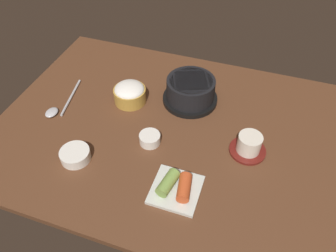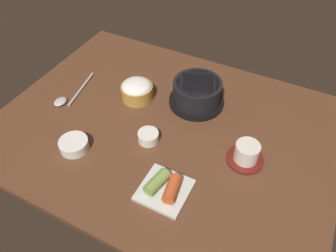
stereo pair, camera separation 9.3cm
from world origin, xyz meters
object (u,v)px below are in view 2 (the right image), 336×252
at_px(stone_pot, 197,93).
at_px(spoon, 68,97).
at_px(banchan_cup_center, 148,136).
at_px(side_bowl_near, 74,144).
at_px(rice_bowl, 137,90).
at_px(kimchi_plate, 164,188).
at_px(tea_cup_with_saucer, 246,154).

distance_m(stone_pot, spoon, 0.42).
bearing_deg(banchan_cup_center, side_bowl_near, -144.62).
relative_size(rice_bowl, kimchi_plate, 0.85).
height_order(banchan_cup_center, side_bowl_near, same).
relative_size(rice_bowl, side_bowl_near, 1.26).
distance_m(tea_cup_with_saucer, spoon, 0.60).
distance_m(rice_bowl, banchan_cup_center, 0.19).
relative_size(rice_bowl, spoon, 0.52).
distance_m(stone_pot, rice_bowl, 0.19).
relative_size(stone_pot, tea_cup_with_saucer, 1.73).
height_order(tea_cup_with_saucer, spoon, tea_cup_with_saucer).
relative_size(tea_cup_with_saucer, banchan_cup_center, 1.69).
relative_size(stone_pot, rice_bowl, 1.71).
bearing_deg(side_bowl_near, rice_bowl, 80.29).
xyz_separation_m(stone_pot, tea_cup_with_saucer, (0.21, -0.16, -0.01)).
xyz_separation_m(rice_bowl, kimchi_plate, (0.24, -0.28, -0.02)).
bearing_deg(kimchi_plate, tea_cup_with_saucer, 51.44).
height_order(tea_cup_with_saucer, side_bowl_near, tea_cup_with_saucer).
height_order(rice_bowl, kimchi_plate, rice_bowl).
bearing_deg(spoon, rice_bowl, 27.90).
height_order(rice_bowl, tea_cup_with_saucer, rice_bowl).
distance_m(banchan_cup_center, spoon, 0.33).
distance_m(stone_pot, banchan_cup_center, 0.22).
height_order(rice_bowl, banchan_cup_center, rice_bowl).
xyz_separation_m(kimchi_plate, side_bowl_near, (-0.29, 0.01, 0.00)).
bearing_deg(side_bowl_near, kimchi_plate, -2.16).
xyz_separation_m(kimchi_plate, spoon, (-0.45, 0.17, -0.01)).
relative_size(stone_pot, kimchi_plate, 1.46).
bearing_deg(side_bowl_near, tea_cup_with_saucer, 21.86).
bearing_deg(spoon, banchan_cup_center, -7.11).
distance_m(banchan_cup_center, kimchi_plate, 0.18).
bearing_deg(banchan_cup_center, tea_cup_with_saucer, 11.65).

